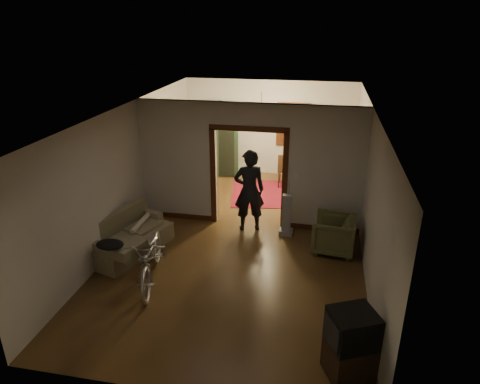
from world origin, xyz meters
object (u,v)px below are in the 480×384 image
(sofa, at_px, (130,234))
(armchair, at_px, (334,234))
(bicycle, at_px, (152,256))
(desk, at_px, (301,170))
(person, at_px, (249,191))
(locker, at_px, (221,143))

(sofa, xyz_separation_m, armchair, (4.03, 0.85, -0.04))
(sofa, distance_m, armchair, 4.12)
(bicycle, height_order, desk, bicycle)
(sofa, xyz_separation_m, bicycle, (0.82, -0.87, 0.08))
(armchair, height_order, person, person)
(bicycle, xyz_separation_m, locker, (-0.10, 5.81, 0.48))
(armchair, relative_size, locker, 0.43)
(armchair, bearing_deg, locker, -134.47)
(sofa, bearing_deg, person, 51.89)
(person, distance_m, desk, 3.34)
(sofa, bearing_deg, desk, 73.61)
(bicycle, height_order, person, person)
(bicycle, bearing_deg, sofa, 119.90)
(locker, height_order, desk, locker)
(armchair, bearing_deg, sofa, -71.67)
(sofa, height_order, person, person)
(armchair, xyz_separation_m, person, (-1.86, 0.63, 0.55))
(locker, xyz_separation_m, desk, (2.42, -0.31, -0.60))
(bicycle, distance_m, desk, 5.97)
(bicycle, height_order, locker, locker)
(bicycle, distance_m, locker, 5.83)
(sofa, xyz_separation_m, desk, (3.13, 4.63, -0.04))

